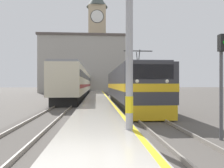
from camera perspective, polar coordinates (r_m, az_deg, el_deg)
ground_plane at (r=35.00m, az=-3.97°, el=-3.33°), size 200.00×200.00×0.00m
platform at (r=29.99m, az=-3.94°, el=-3.51°), size 2.82×140.00×0.39m
rail_track_near at (r=30.15m, az=1.43°, el=-3.80°), size 2.83×140.00×0.16m
rail_track_far at (r=30.14m, az=-9.59°, el=-3.81°), size 2.83×140.00×0.16m
locomotive_train at (r=19.16m, az=4.64°, el=-0.85°), size 2.92×15.57×4.38m
passenger_train at (r=36.09m, az=-8.68°, el=0.28°), size 2.92×35.31×4.12m
catenary_mast at (r=8.29m, az=4.90°, el=17.32°), size 2.04×0.28×8.35m
clock_tower at (r=62.62m, az=-3.92°, el=11.83°), size 5.89×5.89×27.84m
station_building at (r=55.49m, az=-7.06°, el=5.15°), size 22.12×8.41×13.97m
signal_post at (r=8.79m, az=26.84°, el=3.47°), size 0.30×0.39×3.80m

